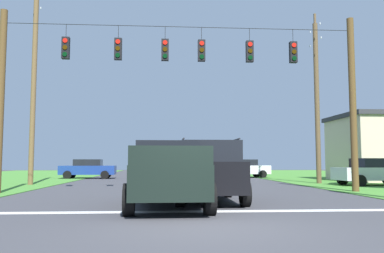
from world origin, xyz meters
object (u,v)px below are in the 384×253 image
(distant_car_far_parked, at_px, (374,171))
(utility_pole_mid_right, at_px, (317,98))
(suv_black, at_px, (207,170))
(distant_car_crossing_white, at_px, (243,168))
(utility_pole_near_left, at_px, (34,87))
(distant_car_oncoming, at_px, (88,169))
(overhead_signal_span, at_px, (182,89))
(pickup_truck, at_px, (167,174))

(distant_car_far_parked, height_order, utility_pole_mid_right, utility_pole_mid_right)
(suv_black, relative_size, distant_car_crossing_white, 1.09)
(distant_car_crossing_white, distance_m, utility_pole_near_left, 18.10)
(distant_car_crossing_white, relative_size, utility_pole_mid_right, 0.42)
(distant_car_oncoming, bearing_deg, utility_pole_near_left, -99.86)
(distant_car_oncoming, xyz_separation_m, utility_pole_mid_right, (15.38, -8.80, 4.47))
(overhead_signal_span, relative_size, suv_black, 3.26)
(distant_car_oncoming, distance_m, utility_pole_mid_right, 18.28)
(distant_car_oncoming, height_order, utility_pole_mid_right, utility_pole_mid_right)
(suv_black, distance_m, distant_car_crossing_white, 21.05)
(utility_pole_mid_right, distance_m, utility_pole_near_left, 16.97)
(overhead_signal_span, bearing_deg, utility_pole_mid_right, 37.99)
(overhead_signal_span, xyz_separation_m, utility_pole_mid_right, (8.61, 6.72, 0.75))
(suv_black, height_order, utility_pole_near_left, utility_pole_near_left)
(pickup_truck, bearing_deg, suv_black, 49.72)
(distant_car_crossing_white, bearing_deg, pickup_truck, -106.60)
(distant_car_far_parked, bearing_deg, pickup_truck, -139.34)
(utility_pole_near_left, bearing_deg, utility_pole_mid_right, 1.06)
(suv_black, distance_m, distant_car_far_parked, 13.24)
(distant_car_far_parked, bearing_deg, overhead_signal_span, -157.68)
(distant_car_far_parked, bearing_deg, distant_car_crossing_white, 112.75)
(overhead_signal_span, bearing_deg, distant_car_oncoming, 113.57)
(distant_car_oncoming, xyz_separation_m, distant_car_far_parked, (17.68, -11.04, 0.00))
(pickup_truck, distance_m, utility_pole_mid_right, 15.93)
(distant_car_crossing_white, xyz_separation_m, distant_car_oncoming, (-12.64, -0.97, 0.00))
(distant_car_crossing_white, height_order, utility_pole_mid_right, utility_pole_mid_right)
(distant_car_crossing_white, distance_m, utility_pole_mid_right, 11.08)
(distant_car_far_parked, distance_m, utility_pole_near_left, 19.96)
(overhead_signal_span, distance_m, utility_pole_mid_right, 10.95)
(pickup_truck, bearing_deg, distant_car_crossing_white, 73.40)
(overhead_signal_span, height_order, distant_car_crossing_white, overhead_signal_span)
(overhead_signal_span, height_order, distant_car_oncoming, overhead_signal_span)
(pickup_truck, height_order, utility_pole_mid_right, utility_pole_mid_right)
(utility_pole_mid_right, bearing_deg, utility_pole_near_left, -178.94)
(distant_car_crossing_white, distance_m, distant_car_far_parked, 13.03)
(distant_car_oncoming, bearing_deg, distant_car_far_parked, -31.99)
(distant_car_oncoming, bearing_deg, pickup_truck, -73.82)
(distant_car_crossing_white, xyz_separation_m, utility_pole_near_left, (-14.22, -10.08, 4.88))
(overhead_signal_span, bearing_deg, suv_black, -80.46)
(suv_black, distance_m, distant_car_oncoming, 20.80)
(utility_pole_near_left, bearing_deg, distant_car_crossing_white, 35.32)
(distant_car_far_parked, relative_size, utility_pole_mid_right, 0.42)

